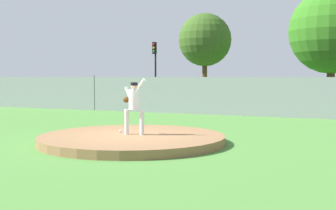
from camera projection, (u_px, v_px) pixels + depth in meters
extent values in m
plane|color=#4C8438|center=(201.00, 123.00, 18.35)|extent=(80.00, 80.00, 0.00)
cube|color=#2B2B2D|center=(249.00, 109.00, 26.09)|extent=(44.00, 7.00, 0.01)
cylinder|color=olive|center=(132.00, 139.00, 12.87)|extent=(5.49, 5.49, 0.24)
cylinder|color=silver|center=(127.00, 122.00, 12.97)|extent=(0.13, 0.13, 0.75)
cylinder|color=silver|center=(142.00, 122.00, 12.83)|extent=(0.13, 0.13, 0.75)
cylinder|color=silver|center=(134.00, 100.00, 12.86)|extent=(0.32, 0.32, 0.59)
cylinder|color=silver|center=(139.00, 87.00, 12.76)|extent=(0.39, 0.14, 0.47)
cylinder|color=silver|center=(129.00, 94.00, 12.92)|extent=(0.29, 0.12, 0.46)
ellipsoid|color=#4C2D14|center=(126.00, 100.00, 13.03)|extent=(0.20, 0.12, 0.18)
sphere|color=tan|center=(134.00, 86.00, 12.83)|extent=(0.20, 0.20, 0.20)
cylinder|color=black|center=(134.00, 84.00, 12.83)|extent=(0.21, 0.21, 0.09)
sphere|color=white|center=(120.00, 131.00, 13.47)|extent=(0.07, 0.07, 0.07)
cube|color=gray|center=(228.00, 96.00, 21.92)|extent=(40.00, 0.03, 1.94)
cylinder|color=slate|center=(94.00, 93.00, 25.18)|extent=(0.07, 0.07, 2.04)
cube|color=tan|center=(164.00, 96.00, 28.45)|extent=(2.13, 4.30, 0.74)
cube|color=black|center=(164.00, 86.00, 28.41)|extent=(1.86, 2.41, 0.56)
cylinder|color=black|center=(171.00, 101.00, 29.69)|extent=(1.97, 0.76, 0.64)
cylinder|color=black|center=(156.00, 103.00, 27.26)|extent=(1.97, 0.76, 0.64)
cube|color=#146066|center=(211.00, 97.00, 27.21)|extent=(1.92, 4.26, 0.76)
cube|color=black|center=(211.00, 86.00, 27.16)|extent=(1.75, 2.35, 0.57)
cylinder|color=black|center=(218.00, 102.00, 28.43)|extent=(1.95, 0.65, 0.64)
cylinder|color=black|center=(204.00, 104.00, 26.04)|extent=(1.95, 0.65, 0.64)
cube|color=silver|center=(306.00, 99.00, 24.64)|extent=(2.06, 4.35, 0.79)
cube|color=black|center=(306.00, 86.00, 24.60)|extent=(1.77, 2.44, 0.61)
cylinder|color=black|center=(306.00, 104.00, 25.90)|extent=(1.83, 0.78, 0.64)
cylinder|color=black|center=(305.00, 107.00, 23.44)|extent=(1.83, 0.78, 0.64)
cone|color=orange|center=(76.00, 103.00, 27.51)|extent=(0.32, 0.32, 0.55)
cube|color=black|center=(76.00, 107.00, 27.53)|extent=(0.40, 0.40, 0.03)
cylinder|color=black|center=(155.00, 72.00, 33.61)|extent=(0.14, 0.14, 4.60)
cube|color=black|center=(154.00, 48.00, 33.32)|extent=(0.28, 0.24, 0.90)
sphere|color=red|center=(154.00, 44.00, 33.19)|extent=(0.18, 0.18, 0.18)
sphere|color=orange|center=(154.00, 48.00, 33.21)|extent=(0.18, 0.18, 0.18)
sphere|color=green|center=(154.00, 51.00, 33.23)|extent=(0.18, 0.18, 0.18)
cylinder|color=#4C331E|center=(205.00, 80.00, 35.10)|extent=(0.39, 0.39, 3.42)
sphere|color=#36581D|center=(205.00, 40.00, 34.88)|extent=(4.25, 4.25, 4.25)
cylinder|color=#4C331E|center=(331.00, 83.00, 30.24)|extent=(0.54, 0.54, 3.04)
sphere|color=#31711B|center=(332.00, 31.00, 30.00)|extent=(5.88, 5.88, 5.88)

